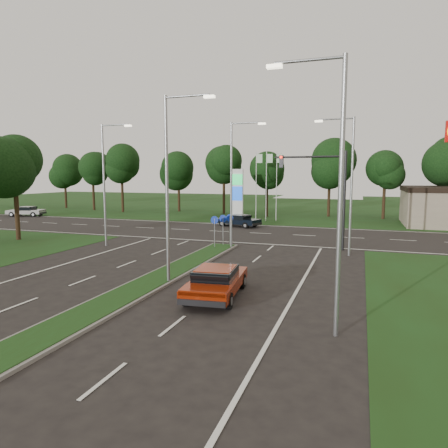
% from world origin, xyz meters
% --- Properties ---
extents(ground, '(160.00, 160.00, 0.00)m').
position_xyz_m(ground, '(0.00, 0.00, 0.00)').
color(ground, black).
rests_on(ground, ground).
extents(verge_far, '(160.00, 50.00, 0.02)m').
position_xyz_m(verge_far, '(0.00, 55.00, 0.00)').
color(verge_far, '#1B3311').
rests_on(verge_far, ground).
extents(cross_road, '(160.00, 12.00, 0.02)m').
position_xyz_m(cross_road, '(0.00, 24.00, 0.00)').
color(cross_road, black).
rests_on(cross_road, ground).
extents(median_kerb, '(2.00, 26.00, 0.12)m').
position_xyz_m(median_kerb, '(0.00, 4.00, 0.06)').
color(median_kerb, slate).
rests_on(median_kerb, ground).
extents(streetlight_median_near, '(2.53, 0.22, 9.00)m').
position_xyz_m(streetlight_median_near, '(1.00, 6.00, 5.08)').
color(streetlight_median_near, gray).
rests_on(streetlight_median_near, ground).
extents(streetlight_median_far, '(2.53, 0.22, 9.00)m').
position_xyz_m(streetlight_median_far, '(1.00, 16.00, 5.08)').
color(streetlight_median_far, gray).
rests_on(streetlight_median_far, ground).
extents(streetlight_left_far, '(2.53, 0.22, 9.00)m').
position_xyz_m(streetlight_left_far, '(-8.30, 14.00, 5.08)').
color(streetlight_left_far, gray).
rests_on(streetlight_left_far, ground).
extents(streetlight_right_far, '(2.53, 0.22, 9.00)m').
position_xyz_m(streetlight_right_far, '(8.80, 16.00, 5.08)').
color(streetlight_right_far, gray).
rests_on(streetlight_right_far, ground).
extents(streetlight_right_near, '(2.53, 0.22, 9.00)m').
position_xyz_m(streetlight_right_near, '(8.80, 2.00, 5.08)').
color(streetlight_right_near, gray).
rests_on(streetlight_right_near, ground).
extents(traffic_signal, '(5.10, 0.42, 7.00)m').
position_xyz_m(traffic_signal, '(7.19, 18.00, 4.65)').
color(traffic_signal, black).
rests_on(traffic_signal, ground).
extents(median_signs, '(1.16, 1.76, 2.38)m').
position_xyz_m(median_signs, '(0.00, 16.40, 1.71)').
color(median_signs, gray).
rests_on(median_signs, ground).
extents(gas_pylon, '(5.80, 1.26, 8.00)m').
position_xyz_m(gas_pylon, '(-3.79, 33.05, 3.20)').
color(gas_pylon, silver).
rests_on(gas_pylon, ground).
extents(tree_left_far, '(5.20, 5.20, 8.86)m').
position_xyz_m(tree_left_far, '(-17.90, 13.93, 6.11)').
color(tree_left_far, black).
rests_on(tree_left_far, ground).
extents(treeline_far, '(6.00, 6.00, 9.90)m').
position_xyz_m(treeline_far, '(0.10, 39.93, 6.83)').
color(treeline_far, black).
rests_on(treeline_far, ground).
extents(red_sedan, '(2.46, 4.96, 1.31)m').
position_xyz_m(red_sedan, '(3.76, 4.75, 0.71)').
color(red_sedan, maroon).
rests_on(red_sedan, ground).
extents(navy_sedan, '(4.86, 3.11, 1.24)m').
position_xyz_m(navy_sedan, '(-2.30, 27.99, 0.67)').
color(navy_sedan, black).
rests_on(navy_sedan, ground).
extents(far_car_a, '(4.79, 3.06, 1.28)m').
position_xyz_m(far_car_a, '(-31.34, 29.01, 0.68)').
color(far_car_a, '#A7A7A7').
rests_on(far_car_a, ground).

